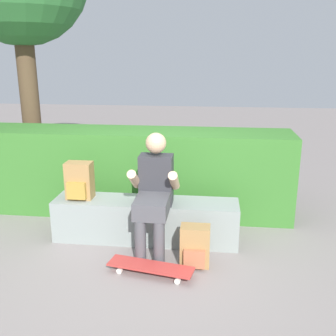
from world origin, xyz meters
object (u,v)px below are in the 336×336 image
bench_main (146,220)px  person_skater (154,190)px  backpack_on_bench (79,181)px  backpack_on_ground (195,247)px  skateboard_near_person (151,267)px

bench_main → person_skater: (0.13, -0.21, 0.42)m
backpack_on_bench → backpack_on_ground: backpack_on_bench is taller
person_skater → backpack_on_bench: 0.87m
person_skater → skateboard_near_person: person_skater is taller
skateboard_near_person → backpack_on_ground: bearing=28.7°
person_skater → skateboard_near_person: bearing=-85.9°
skateboard_near_person → backpack_on_ground: backpack_on_ground is taller
bench_main → skateboard_near_person: bench_main is taller
bench_main → skateboard_near_person: bearing=-76.9°
person_skater → backpack_on_bench: person_skater is taller
bench_main → person_skater: bearing=-58.5°
person_skater → backpack_on_bench: bearing=166.8°
person_skater → backpack_on_ground: person_skater is taller
skateboard_near_person → backpack_on_bench: (-0.88, 0.69, 0.57)m
bench_main → backpack_on_bench: 0.83m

